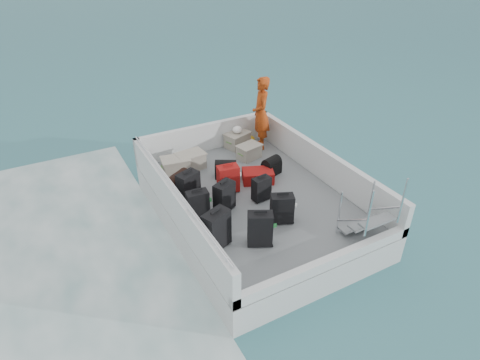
# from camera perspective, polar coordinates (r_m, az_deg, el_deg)

# --- Properties ---
(ground) EXTENTS (160.00, 160.00, 0.00)m
(ground) POSITION_cam_1_polar(r_m,az_deg,el_deg) (8.83, 1.85, -5.59)
(ground) COLOR #1C5864
(ground) RESTS_ON ground
(wake_foam) EXTENTS (10.00, 10.00, 0.00)m
(wake_foam) POSITION_cam_1_polar(r_m,az_deg,el_deg) (8.15, -29.94, -14.62)
(wake_foam) COLOR white
(wake_foam) RESTS_ON ground
(ferry_hull) EXTENTS (3.60, 5.00, 0.60)m
(ferry_hull) POSITION_cam_1_polar(r_m,az_deg,el_deg) (8.65, 1.89, -4.00)
(ferry_hull) COLOR silver
(ferry_hull) RESTS_ON ground
(deck) EXTENTS (3.30, 4.70, 0.02)m
(deck) POSITION_cam_1_polar(r_m,az_deg,el_deg) (8.48, 1.92, -2.30)
(deck) COLOR slate
(deck) RESTS_ON ferry_hull
(deck_fittings) EXTENTS (3.60, 5.00, 0.90)m
(deck_fittings) POSITION_cam_1_polar(r_m,az_deg,el_deg) (8.20, 5.19, -0.52)
(deck_fittings) COLOR silver
(deck_fittings) RESTS_ON deck
(suitcase_0) EXTENTS (0.54, 0.42, 0.74)m
(suitcase_0) POSITION_cam_1_polar(r_m,az_deg,el_deg) (6.95, -3.35, -7.13)
(suitcase_0) COLOR black
(suitcase_0) RESTS_ON deck
(suitcase_1) EXTENTS (0.44, 0.28, 0.62)m
(suitcase_1) POSITION_cam_1_polar(r_m,az_deg,el_deg) (7.67, -6.01, -3.65)
(suitcase_1) COLOR black
(suitcase_1) RESTS_ON deck
(suitcase_2) EXTENTS (0.51, 0.41, 0.64)m
(suitcase_2) POSITION_cam_1_polar(r_m,az_deg,el_deg) (8.22, -7.34, -0.97)
(suitcase_2) COLOR black
(suitcase_2) RESTS_ON deck
(suitcase_3) EXTENTS (0.50, 0.42, 0.66)m
(suitcase_3) POSITION_cam_1_polar(r_m,az_deg,el_deg) (7.02, 2.86, -7.03)
(suitcase_3) COLOR black
(suitcase_3) RESTS_ON deck
(suitcase_4) EXTENTS (0.49, 0.40, 0.62)m
(suitcase_4) POSITION_cam_1_polar(r_m,az_deg,el_deg) (7.87, -2.25, -2.43)
(suitcase_4) COLOR black
(suitcase_4) RESTS_ON deck
(suitcase_5) EXTENTS (0.48, 0.33, 0.61)m
(suitcase_5) POSITION_cam_1_polar(r_m,az_deg,el_deg) (8.45, -1.69, 0.11)
(suitcase_5) COLOR maroon
(suitcase_5) RESTS_ON deck
(suitcase_6) EXTENTS (0.49, 0.40, 0.59)m
(suitcase_6) POSITION_cam_1_polar(r_m,az_deg,el_deg) (7.60, 5.98, -4.12)
(suitcase_6) COLOR black
(suitcase_6) RESTS_ON deck
(suitcase_7) EXTENTS (0.39, 0.25, 0.53)m
(suitcase_7) POSITION_cam_1_polar(r_m,az_deg,el_deg) (8.21, 3.05, -1.29)
(suitcase_7) COLOR black
(suitcase_7) RESTS_ON deck
(suitcase_8) EXTENTS (0.80, 0.67, 0.27)m
(suitcase_8) POSITION_cam_1_polar(r_m,az_deg,el_deg) (8.90, 2.56, 0.59)
(suitcase_8) COLOR maroon
(suitcase_8) RESTS_ON deck
(duffel_0) EXTENTS (0.65, 0.56, 0.32)m
(duffel_0) POSITION_cam_1_polar(r_m,az_deg,el_deg) (8.66, -8.83, -0.55)
(duffel_0) COLOR black
(duffel_0) RESTS_ON deck
(duffel_1) EXTENTS (0.56, 0.50, 0.32)m
(duffel_1) POSITION_cam_1_polar(r_m,az_deg,el_deg) (9.05, -2.04, 1.36)
(duffel_1) COLOR black
(duffel_1) RESTS_ON deck
(duffel_2) EXTENTS (0.48, 0.41, 0.32)m
(duffel_2) POSITION_cam_1_polar(r_m,az_deg,el_deg) (9.20, 4.49, 1.79)
(duffel_2) COLOR black
(duffel_2) RESTS_ON deck
(crate_0) EXTENTS (0.66, 0.51, 0.36)m
(crate_0) POSITION_cam_1_polar(r_m,az_deg,el_deg) (9.28, -9.08, 1.92)
(crate_0) COLOR #A39B8D
(crate_0) RESTS_ON deck
(crate_1) EXTENTS (0.65, 0.48, 0.37)m
(crate_1) POSITION_cam_1_polar(r_m,az_deg,el_deg) (9.44, -7.01, 2.65)
(crate_1) COLOR #A39B8D
(crate_1) RESTS_ON deck
(crate_2) EXTENTS (0.69, 0.57, 0.36)m
(crate_2) POSITION_cam_1_polar(r_m,az_deg,el_deg) (10.39, -0.39, 5.67)
(crate_2) COLOR #A39B8D
(crate_2) RESTS_ON deck
(crate_3) EXTENTS (0.61, 0.49, 0.32)m
(crate_3) POSITION_cam_1_polar(r_m,az_deg,el_deg) (9.83, 1.30, 3.98)
(crate_3) COLOR #A39B8D
(crate_3) RESTS_ON deck
(yellow_bag) EXTENTS (0.28, 0.26, 0.22)m
(yellow_bag) POSITION_cam_1_polar(r_m,az_deg,el_deg) (10.58, 1.37, 5.75)
(yellow_bag) COLOR yellow
(yellow_bag) RESTS_ON deck
(white_bag) EXTENTS (0.24, 0.24, 0.18)m
(white_bag) POSITION_cam_1_polar(r_m,az_deg,el_deg) (10.28, -0.39, 7.02)
(white_bag) COLOR white
(white_bag) RESTS_ON crate_2
(passenger) EXTENTS (0.64, 0.79, 1.84)m
(passenger) POSITION_cam_1_polar(r_m,az_deg,el_deg) (10.08, 2.99, 9.42)
(passenger) COLOR #E95016
(passenger) RESTS_ON deck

